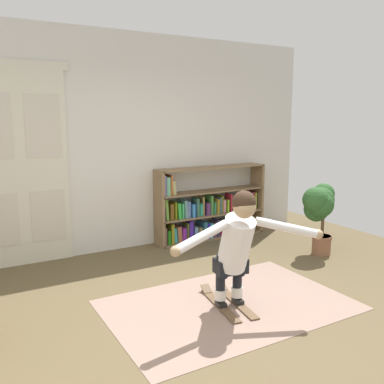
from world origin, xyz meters
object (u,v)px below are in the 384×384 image
Objects in this scene: skis_pair at (227,302)px; person_skier at (237,242)px; potted_plant at (319,206)px; bookshelf at (208,210)px.

skis_pair is 0.68m from person_skier.
potted_plant is at bearing 19.30° from skis_pair.
potted_plant is at bearing 23.66° from person_skier.
potted_plant is 0.65× the size of person_skier.
person_skier reaches higher than skis_pair.
potted_plant is 2.11m from skis_pair.
person_skier is at bearing -156.34° from potted_plant.
person_skier is (-0.03, -0.18, 0.66)m from skis_pair.
skis_pair is (-1.02, -2.01, -0.40)m from bookshelf.
bookshelf is 2.29m from skis_pair.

